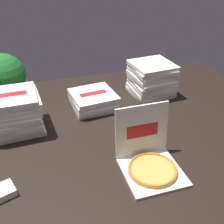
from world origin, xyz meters
name	(u,v)px	position (x,y,z in m)	size (l,w,h in m)	color
ground_plane	(111,134)	(0.00, 0.00, -0.01)	(3.20, 2.40, 0.02)	black
open_pizza_box	(150,160)	(0.13, -0.47, 0.07)	(0.39, 0.43, 0.41)	white
pizza_stack_center_near	(152,79)	(0.60, 0.57, 0.16)	(0.44, 0.45, 0.33)	white
pizza_stack_left_mid	(15,112)	(-0.72, 0.29, 0.16)	(0.44, 0.44, 0.33)	white
pizza_stack_right_near	(93,100)	(-0.03, 0.47, 0.07)	(0.43, 0.43, 0.15)	white
water_bottle_0	(12,92)	(-0.76, 0.76, 0.12)	(0.07, 0.07, 0.25)	silver
water_bottle_1	(12,88)	(-0.76, 0.86, 0.12)	(0.07, 0.07, 0.25)	silver
water_bottle_2	(25,89)	(-0.63, 0.80, 0.12)	(0.07, 0.07, 0.25)	white
potted_plant	(3,78)	(-0.80, 0.75, 0.28)	(0.41, 0.41, 0.51)	#513323
napkin_pile	(4,191)	(-0.82, -0.42, 0.02)	(0.13, 0.13, 0.05)	white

